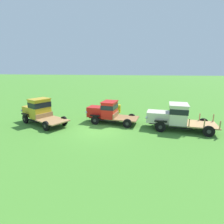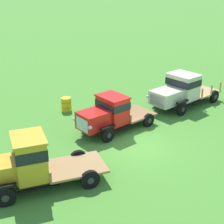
# 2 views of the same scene
# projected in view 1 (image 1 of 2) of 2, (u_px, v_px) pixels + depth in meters

# --- Properties ---
(ground_plane) EXTENTS (240.00, 240.00, 0.00)m
(ground_plane) POSITION_uv_depth(u_px,v_px,m) (99.00, 130.00, 14.49)
(ground_plane) COLOR #47842D
(vintage_truck_foreground_near) EXTENTS (5.49, 3.90, 2.33)m
(vintage_truck_foreground_near) POSITION_uv_depth(u_px,v_px,m) (39.00, 111.00, 16.22)
(vintage_truck_foreground_near) COLOR black
(vintage_truck_foreground_near) RESTS_ON ground
(vintage_truck_second_in_line) EXTENTS (4.98, 2.52, 2.06)m
(vintage_truck_second_in_line) POSITION_uv_depth(u_px,v_px,m) (107.00, 111.00, 16.34)
(vintage_truck_second_in_line) COLOR black
(vintage_truck_second_in_line) RESTS_ON ground
(vintage_truck_midrow_center) EXTENTS (5.75, 2.76, 2.20)m
(vintage_truck_midrow_center) POSITION_uv_depth(u_px,v_px,m) (174.00, 116.00, 14.53)
(vintage_truck_midrow_center) COLOR black
(vintage_truck_midrow_center) RESTS_ON ground
(oil_drum_beside_row) EXTENTS (0.67, 0.67, 0.88)m
(oil_drum_beside_row) POSITION_uv_depth(u_px,v_px,m) (118.00, 109.00, 20.38)
(oil_drum_beside_row) COLOR gold
(oil_drum_beside_row) RESTS_ON ground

